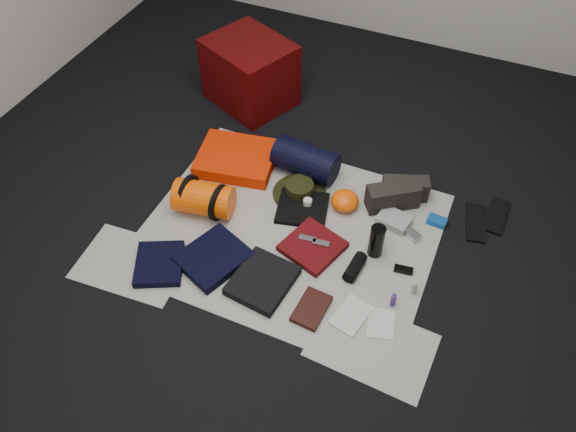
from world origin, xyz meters
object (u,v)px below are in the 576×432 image
at_px(paperback_book, 311,309).
at_px(water_bottle, 377,241).
at_px(stuff_sack, 204,199).
at_px(compact_camera, 413,235).
at_px(sleeping_pad, 237,159).
at_px(navy_duffel, 306,160).
at_px(red_cabinet, 250,73).

bearing_deg(paperback_book, water_bottle, 73.30).
distance_m(stuff_sack, water_bottle, 1.01).
bearing_deg(water_bottle, compact_camera, 49.99).
bearing_deg(sleeping_pad, compact_camera, -6.91).
height_order(sleeping_pad, water_bottle, water_bottle).
bearing_deg(paperback_book, sleeping_pad, 139.64).
xyz_separation_m(navy_duffel, paperback_book, (0.41, -0.92, -0.09)).
height_order(red_cabinet, stuff_sack, red_cabinet).
xyz_separation_m(compact_camera, paperback_book, (-0.34, -0.67, -0.00)).
relative_size(navy_duffel, compact_camera, 4.47).
height_order(red_cabinet, water_bottle, red_cabinet).
relative_size(red_cabinet, paperback_book, 2.49).
bearing_deg(stuff_sack, paperback_book, -25.13).
height_order(sleeping_pad, navy_duffel, navy_duffel).
distance_m(sleeping_pad, compact_camera, 1.19).
bearing_deg(sleeping_pad, red_cabinet, 108.08).
bearing_deg(navy_duffel, paperback_book, -60.44).
xyz_separation_m(sleeping_pad, stuff_sack, (0.01, -0.43, 0.06)).
distance_m(sleeping_pad, stuff_sack, 0.43).
distance_m(navy_duffel, water_bottle, 0.73).
distance_m(sleeping_pad, navy_duffel, 0.44).
height_order(stuff_sack, navy_duffel, navy_duffel).
height_order(red_cabinet, sleeping_pad, red_cabinet).
relative_size(sleeping_pad, stuff_sack, 1.41).
bearing_deg(navy_duffel, compact_camera, -12.32).
relative_size(stuff_sack, water_bottle, 1.63).
relative_size(navy_duffel, water_bottle, 1.91).
height_order(stuff_sack, water_bottle, water_bottle).
relative_size(sleeping_pad, navy_duffel, 1.20).
bearing_deg(paperback_book, red_cabinet, 129.61).
distance_m(sleeping_pad, water_bottle, 1.08).
height_order(red_cabinet, paperback_book, red_cabinet).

